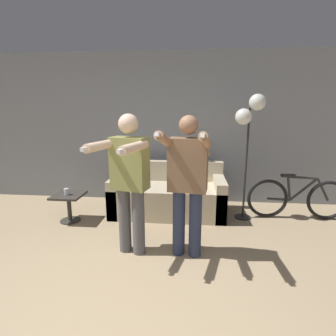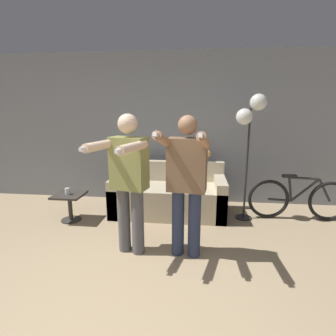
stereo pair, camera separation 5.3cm
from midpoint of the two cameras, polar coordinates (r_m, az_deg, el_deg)
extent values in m
plane|color=tan|center=(2.38, -15.42, -31.14)|extent=(16.00, 16.00, 0.00)
cube|color=gray|center=(4.70, -2.61, 8.51)|extent=(10.00, 0.05, 2.60)
cube|color=beige|center=(4.20, 0.48, -6.89)|extent=(1.76, 0.81, 0.46)
cube|color=beige|center=(4.42, 0.93, -0.58)|extent=(1.76, 0.14, 0.33)
cube|color=beige|center=(4.33, -10.18, -5.52)|extent=(0.16, 0.81, 0.60)
cube|color=beige|center=(4.18, 11.55, -6.24)|extent=(0.16, 0.81, 0.60)
cylinder|color=#56565B|center=(3.13, -9.04, -11.02)|extent=(0.14, 0.14, 0.77)
cylinder|color=#56565B|center=(3.06, -6.10, -11.55)|extent=(0.14, 0.14, 0.77)
cube|color=#8C8E4C|center=(2.89, -7.97, 1.01)|extent=(0.43, 0.31, 0.58)
sphere|color=beige|center=(2.84, -8.23, 9.51)|extent=(0.21, 0.21, 0.21)
cylinder|color=beige|center=(2.74, -14.03, 4.79)|extent=(0.21, 0.51, 0.09)
cube|color=white|center=(2.54, -17.18, 4.03)|extent=(0.06, 0.13, 0.04)
cylinder|color=beige|center=(2.55, -7.06, 4.52)|extent=(0.21, 0.51, 0.09)
cube|color=white|center=(2.33, -9.87, 3.70)|extent=(0.06, 0.13, 0.04)
cylinder|color=#2D3856|center=(3.03, 2.70, -11.74)|extent=(0.14, 0.14, 0.77)
cylinder|color=#2D3856|center=(3.00, 6.27, -12.03)|extent=(0.14, 0.14, 0.77)
cube|color=brown|center=(2.81, 4.71, 0.69)|extent=(0.44, 0.27, 0.58)
sphere|color=#9E7051|center=(2.75, 4.86, 9.32)|extent=(0.20, 0.20, 0.20)
cylinder|color=#9E7051|center=(2.57, -0.41, 6.12)|extent=(0.16, 0.51, 0.22)
cube|color=white|center=(2.33, -1.89, 7.15)|extent=(0.05, 0.13, 0.07)
cylinder|color=#9E7051|center=(2.50, 8.41, 5.81)|extent=(0.16, 0.51, 0.22)
cube|color=white|center=(2.25, 7.86, 6.86)|extent=(0.05, 0.13, 0.07)
ellipsoid|color=tan|center=(4.35, 7.22, 2.45)|extent=(0.30, 0.12, 0.16)
sphere|color=tan|center=(4.35, 8.94, 3.12)|extent=(0.11, 0.11, 0.11)
ellipsoid|color=tan|center=(4.38, 5.11, 1.79)|extent=(0.17, 0.04, 0.04)
cone|color=tan|center=(4.32, 8.71, 3.64)|extent=(0.03, 0.03, 0.03)
cone|color=tan|center=(4.36, 8.69, 3.72)|extent=(0.03, 0.03, 0.03)
cylinder|color=black|center=(4.27, 16.42, -10.28)|extent=(0.24, 0.24, 0.02)
cylinder|color=black|center=(4.03, 17.13, 0.51)|extent=(0.03, 0.03, 1.65)
sphere|color=white|center=(3.97, 19.45, 13.36)|extent=(0.23, 0.23, 0.23)
sphere|color=white|center=(3.94, 16.64, 10.65)|extent=(0.23, 0.23, 0.23)
cylinder|color=#38332D|center=(4.27, -19.97, -10.54)|extent=(0.29, 0.29, 0.02)
cylinder|color=#38332D|center=(4.21, -20.16, -8.21)|extent=(0.06, 0.06, 0.39)
cube|color=#38332D|center=(4.14, -20.37, -5.51)|extent=(0.42, 0.42, 0.03)
cylinder|color=silver|center=(4.12, -20.73, -4.74)|extent=(0.07, 0.07, 0.09)
torus|color=black|center=(4.61, 32.00, -6.14)|extent=(0.61, 0.05, 0.61)
torus|color=black|center=(4.30, 21.34, -6.31)|extent=(0.61, 0.05, 0.61)
cylinder|color=#282828|center=(4.42, 27.98, -4.28)|extent=(0.39, 0.04, 0.37)
cylinder|color=#282828|center=(4.34, 25.39, -4.19)|extent=(0.10, 0.04, 0.37)
cylinder|color=#282828|center=(4.36, 27.86, -1.99)|extent=(0.43, 0.04, 0.05)
cylinder|color=#282828|center=(4.35, 23.47, -6.39)|extent=(0.33, 0.04, 0.05)
cylinder|color=#282828|center=(4.53, 31.20, -4.16)|extent=(0.21, 0.04, 0.35)
cube|color=black|center=(4.28, 25.26, -1.60)|extent=(0.20, 0.07, 0.04)
camera|label=1|loc=(0.03, -89.56, 0.10)|focal=28.00mm
camera|label=2|loc=(0.03, 90.44, -0.10)|focal=28.00mm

